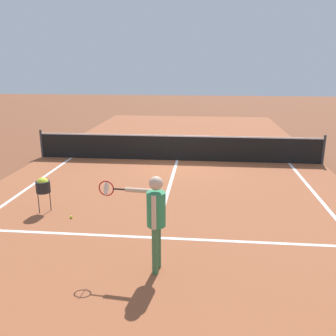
% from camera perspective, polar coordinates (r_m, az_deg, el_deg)
% --- Properties ---
extents(ground_plane, '(60.00, 60.00, 0.00)m').
position_cam_1_polar(ground_plane, '(13.72, 1.46, 1.20)').
color(ground_plane, brown).
extents(court_surface_inbounds, '(10.62, 24.40, 0.00)m').
position_cam_1_polar(court_surface_inbounds, '(13.72, 1.46, 1.21)').
color(court_surface_inbounds, '#9E5433').
rests_on(court_surface_inbounds, ground_plane).
extents(line_service_near, '(8.22, 0.10, 0.01)m').
position_cam_1_polar(line_service_near, '(7.73, -2.17, -10.84)').
color(line_service_near, white).
rests_on(line_service_near, ground_plane).
extents(line_center_service, '(0.10, 6.40, 0.01)m').
position_cam_1_polar(line_center_service, '(10.67, 0.17, -3.12)').
color(line_center_service, white).
rests_on(line_center_service, ground_plane).
extents(net, '(10.63, 0.09, 1.07)m').
position_cam_1_polar(net, '(13.60, 1.48, 3.21)').
color(net, '#33383D').
rests_on(net, ground_plane).
extents(player_near, '(1.21, 0.59, 1.72)m').
position_cam_1_polar(player_near, '(6.16, -2.12, -7.04)').
color(player_near, '#3F7247').
rests_on(player_near, ground_plane).
extents(ball_hopper, '(0.34, 0.34, 0.87)m').
position_cam_1_polar(ball_hopper, '(9.27, -18.99, -2.60)').
color(ball_hopper, black).
rests_on(ball_hopper, ground_plane).
extents(tennis_ball_mid_court, '(0.07, 0.07, 0.07)m').
position_cam_1_polar(tennis_ball_mid_court, '(8.92, -14.91, -7.41)').
color(tennis_ball_mid_court, '#CCE033').
rests_on(tennis_ball_mid_court, ground_plane).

